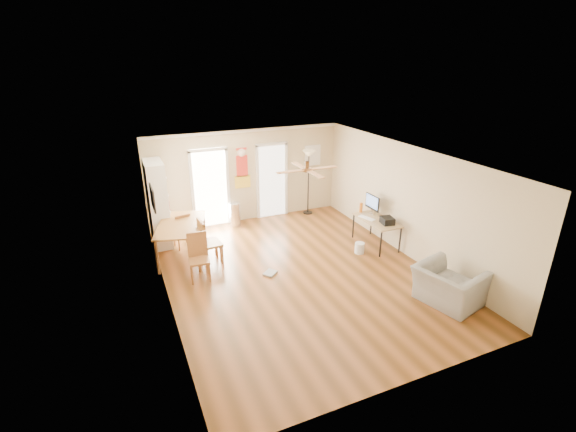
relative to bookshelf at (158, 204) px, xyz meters
name	(u,v)px	position (x,y,z in m)	size (l,w,h in m)	color
floor	(299,274)	(2.52, -2.81, -1.06)	(7.00, 7.00, 0.00)	brown
ceiling	(300,157)	(2.52, -2.81, 1.54)	(5.50, 7.00, 0.00)	silver
wall_back	(247,176)	(2.52, 0.69, 0.24)	(5.50, 0.04, 2.60)	beige
wall_front	(411,310)	(2.52, -6.31, 0.24)	(5.50, 0.04, 2.60)	beige
wall_left	(163,242)	(-0.23, -2.81, 0.24)	(0.04, 7.00, 2.60)	beige
wall_right	(407,201)	(5.27, -2.81, 0.24)	(0.04, 7.00, 2.60)	beige
crown_molding	(300,159)	(2.52, -2.81, 1.50)	(5.50, 7.00, 0.08)	white
kitchen_doorway	(210,189)	(1.47, 0.68, -0.01)	(0.90, 0.10, 2.10)	white
bathroom_doorway	(272,181)	(3.27, 0.68, -0.01)	(0.80, 0.10, 2.10)	white
wall_decal	(242,168)	(2.39, 0.67, 0.49)	(0.46, 0.03, 1.10)	red
ac_grille	(313,155)	(4.57, 0.66, 0.64)	(0.50, 0.04, 0.60)	white
framed_poster	(152,198)	(-0.21, -1.41, 0.64)	(0.04, 0.66, 0.48)	black
ceiling_fan	(307,170)	(2.52, -3.11, 1.37)	(1.24, 1.24, 0.20)	#593819
bookshelf	(158,204)	(0.00, 0.00, 0.00)	(0.43, 0.96, 2.13)	white
dining_table	(182,240)	(0.37, -0.95, -0.64)	(1.01, 1.68, 0.84)	olive
dining_chair_right_a	(210,240)	(0.92, -1.38, -0.55)	(0.42, 0.42, 1.03)	#9D5932
dining_chair_right_b	(211,241)	(0.92, -1.51, -0.53)	(0.44, 0.44, 1.06)	olive
dining_chair_near	(199,258)	(0.50, -2.16, -0.56)	(0.42, 0.42, 1.01)	#9D6432
dining_chair_far	(182,230)	(0.45, -0.42, -0.61)	(0.37, 0.37, 0.90)	#A56435
trash_can	(235,214)	(2.03, 0.37, -0.73)	(0.31, 0.31, 0.67)	silver
torchiere_lamp	(308,183)	(4.32, 0.41, -0.11)	(0.36, 0.36, 1.92)	black
computer_desk	(376,232)	(4.90, -2.24, -0.72)	(0.64, 1.27, 0.68)	tan
imac	(372,205)	(4.99, -1.87, -0.12)	(0.08, 0.55, 0.51)	black
keyboard	(367,218)	(4.72, -2.06, -0.37)	(0.14, 0.45, 0.02)	white
printer	(387,221)	(4.97, -2.55, -0.30)	(0.27, 0.32, 0.16)	black
orange_bottle	(361,208)	(4.82, -1.64, -0.26)	(0.08, 0.08, 0.25)	#CE6312
wastebasket_a	(360,248)	(4.29, -2.47, -0.93)	(0.23, 0.23, 0.26)	silver
floor_cloth	(270,273)	(1.94, -2.55, -1.04)	(0.29, 0.22, 0.04)	gray
armchair	(449,286)	(4.67, -4.94, -0.69)	(1.13, 0.99, 0.74)	gray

